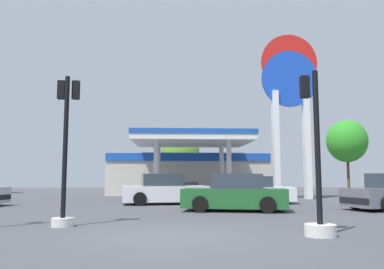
# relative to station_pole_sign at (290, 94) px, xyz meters

# --- Properties ---
(ground_plane) EXTENTS (90.00, 90.00, 0.00)m
(ground_plane) POSITION_rel_station_pole_sign_xyz_m (-8.09, -15.78, -7.03)
(ground_plane) COLOR #47474C
(ground_plane) RESTS_ON ground
(gas_station) EXTENTS (12.83, 13.12, 4.36)m
(gas_station) POSITION_rel_station_pole_sign_xyz_m (-6.66, 6.83, -5.08)
(gas_station) COLOR beige
(gas_station) RESTS_ON ground
(station_pole_sign) EXTENTS (3.85, 0.56, 11.18)m
(station_pole_sign) POSITION_rel_station_pole_sign_xyz_m (0.00, 0.00, 0.00)
(station_pole_sign) COLOR white
(station_pole_sign) RESTS_ON ground
(car_0) EXTENTS (4.29, 2.19, 1.49)m
(car_0) POSITION_rel_station_pole_sign_xyz_m (-3.39, -4.16, -6.36)
(car_0) COLOR black
(car_0) RESTS_ON ground
(car_3) EXTENTS (4.68, 2.69, 1.58)m
(car_3) POSITION_rel_station_pole_sign_xyz_m (-5.27, -8.87, -6.32)
(car_3) COLOR black
(car_3) RESTS_ON ground
(car_4) EXTENTS (4.72, 2.54, 1.61)m
(car_4) POSITION_rel_station_pole_sign_xyz_m (-8.36, -4.50, -6.30)
(car_4) COLOR black
(car_4) RESTS_ON ground
(traffic_signal_0) EXTENTS (0.65, 0.67, 4.49)m
(traffic_signal_0) POSITION_rel_station_pole_sign_xyz_m (-11.17, -13.75, -5.10)
(traffic_signal_0) COLOR silver
(traffic_signal_0) RESTS_ON ground
(traffic_signal_1) EXTENTS (0.76, 0.76, 4.14)m
(traffic_signal_1) POSITION_rel_station_pole_sign_xyz_m (-4.38, -16.03, -5.88)
(traffic_signal_1) COLOR silver
(traffic_signal_1) RESTS_ON ground
(tree_1) EXTENTS (3.56, 3.56, 5.43)m
(tree_1) POSITION_rel_station_pole_sign_xyz_m (-7.15, 11.42, -3.20)
(tree_1) COLOR brown
(tree_1) RESTS_ON ground
(tree_2) EXTENTS (3.75, 3.75, 6.82)m
(tree_2) POSITION_rel_station_pole_sign_xyz_m (8.50, 10.18, -2.22)
(tree_2) COLOR brown
(tree_2) RESTS_ON ground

